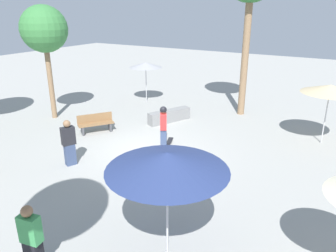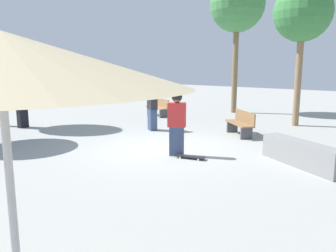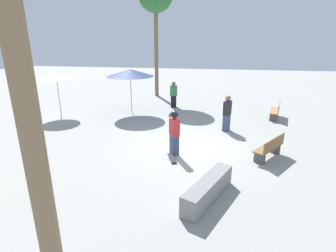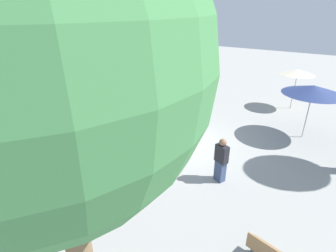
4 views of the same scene
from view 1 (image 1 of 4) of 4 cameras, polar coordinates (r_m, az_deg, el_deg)
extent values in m
plane|color=#9E9E99|center=(13.21, -3.38, -4.26)|extent=(60.00, 60.00, 0.00)
cube|color=#38476B|center=(13.43, -0.80, -2.01)|extent=(0.40, 0.43, 0.78)
cube|color=red|center=(13.18, -0.81, 0.84)|extent=(0.45, 0.52, 0.64)
sphere|color=#8C6647|center=(13.04, -0.82, 2.70)|extent=(0.25, 0.25, 0.25)
sphere|color=black|center=(13.03, -0.82, 2.83)|extent=(0.28, 0.28, 0.28)
cube|color=black|center=(13.94, 0.26, -2.61)|extent=(0.46, 0.82, 0.02)
cylinder|color=silver|center=(14.19, 0.09, -2.34)|extent=(0.05, 0.06, 0.05)
cylinder|color=silver|center=(14.16, 0.77, -2.38)|extent=(0.05, 0.06, 0.05)
cylinder|color=silver|center=(13.74, -0.28, -3.11)|extent=(0.05, 0.06, 0.05)
cylinder|color=silver|center=(13.71, 0.42, -3.16)|extent=(0.05, 0.06, 0.05)
cube|color=gray|center=(16.36, 0.23, 1.77)|extent=(1.35, 2.28, 0.59)
cube|color=#47474C|center=(15.42, -10.10, -0.09)|extent=(0.37, 0.29, 0.40)
cube|color=#47474C|center=(15.20, -14.65, -0.76)|extent=(0.37, 0.29, 0.40)
cube|color=olive|center=(15.23, -12.42, 0.37)|extent=(1.29, 1.56, 0.05)
cube|color=olive|center=(15.34, -12.65, 1.39)|extent=(0.96, 1.33, 0.40)
cylinder|color=#B7B7BC|center=(19.75, -3.83, 7.46)|extent=(0.05, 0.05, 2.27)
cone|color=#99999E|center=(19.54, -3.90, 10.57)|extent=(1.93, 1.93, 0.30)
cylinder|color=#B7B7BC|center=(7.49, -0.13, -14.18)|extent=(0.05, 0.05, 2.45)
cone|color=navy|center=(6.90, -0.13, -6.16)|extent=(2.67, 2.67, 0.41)
cylinder|color=#B7B7BC|center=(14.99, 25.75, 1.59)|extent=(0.05, 0.05, 2.39)
cone|color=#C6B289|center=(14.70, 26.42, 5.83)|extent=(2.27, 2.27, 0.34)
cylinder|color=#896B4C|center=(17.39, 13.34, 12.41)|extent=(0.35, 0.35, 6.54)
cylinder|color=#896B4C|center=(17.56, -19.84, 7.79)|extent=(0.26, 0.26, 4.10)
sphere|color=#387A3D|center=(17.26, -20.80, 15.53)|extent=(2.23, 2.23, 2.23)
cube|color=#388C4C|center=(7.72, -22.93, -16.22)|extent=(0.48, 0.32, 0.63)
sphere|color=#8C6647|center=(7.48, -23.39, -13.48)|extent=(0.25, 0.25, 0.25)
cube|color=#38476B|center=(12.43, -16.67, -4.76)|extent=(0.38, 0.44, 0.80)
cube|color=#232328|center=(12.15, -17.01, -1.65)|extent=(0.42, 0.53, 0.66)
sphere|color=#8C6647|center=(12.00, -17.23, 0.38)|extent=(0.26, 0.26, 0.26)
camera|label=2|loc=(16.68, 29.46, 6.62)|focal=35.00mm
camera|label=3|loc=(21.26, 9.33, 16.48)|focal=28.00mm
camera|label=4|loc=(17.02, -44.77, 16.19)|focal=28.00mm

